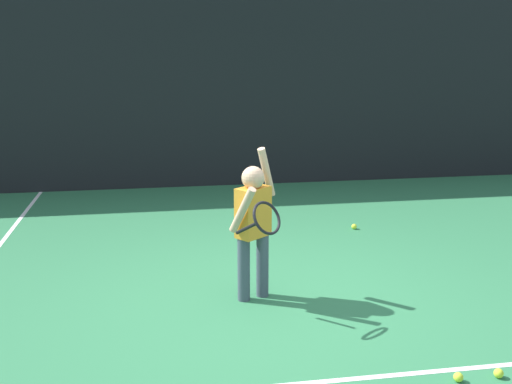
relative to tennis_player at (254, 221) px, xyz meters
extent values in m
plane|color=#2D7247|center=(0.22, -0.14, -0.73)|extent=(20.00, 20.00, 0.00)
cube|color=white|center=(0.22, -1.43, -0.72)|extent=(9.00, 0.05, 0.00)
cube|color=black|center=(0.22, 4.56, 1.04)|extent=(14.00, 0.08, 3.53)
cylinder|color=slate|center=(0.22, 4.62, 1.11)|extent=(0.09, 0.09, 3.68)
cylinder|color=#3F4C59|center=(-0.09, -0.01, -0.44)|extent=(0.11, 0.11, 0.58)
cylinder|color=#3F4C59|center=(0.09, 0.05, -0.44)|extent=(0.11, 0.11, 0.58)
cube|color=orange|center=(0.00, 0.02, 0.07)|extent=(0.34, 0.32, 0.44)
sphere|color=tan|center=(0.00, 0.02, 0.38)|extent=(0.20, 0.20, 0.20)
cylinder|color=tan|center=(0.14, 0.16, 0.39)|extent=(0.21, 0.18, 0.46)
cylinder|color=tan|center=(-0.12, -0.15, 0.14)|extent=(0.23, 0.27, 0.43)
cylinder|color=black|center=(-0.10, -0.29, 0.03)|extent=(0.17, 0.21, 0.15)
torus|color=black|center=(0.03, -0.46, 0.16)|extent=(0.32, 0.30, 0.26)
sphere|color=#CCE033|center=(1.56, 1.87, -0.69)|extent=(0.07, 0.07, 0.07)
sphere|color=#CCE033|center=(1.14, -1.57, -0.69)|extent=(0.07, 0.07, 0.07)
sphere|color=#CCE033|center=(1.44, -1.57, -0.69)|extent=(0.07, 0.07, 0.07)
camera|label=1|loc=(-0.79, -4.92, 1.47)|focal=41.99mm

